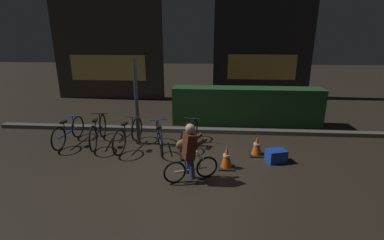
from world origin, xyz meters
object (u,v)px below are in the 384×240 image
Objects in this scene: traffic_cone_near at (227,157)px; traffic_cone_far at (257,146)px; parked_bike_center_right at (159,137)px; blue_crate at (276,156)px; street_post at (137,102)px; parked_bike_center_left at (128,135)px; parked_bike_leftmost at (69,132)px; cyclist at (189,152)px; parked_bike_left_mid at (98,131)px; parked_bike_right_mid at (189,134)px.

traffic_cone_near is 1.08m from traffic_cone_far.
parked_bike_center_right is 3.53× the size of blue_crate.
street_post reaches higher than parked_bike_center_left.
parked_bike_center_left is at bearing -90.97° from parked_bike_leftmost.
parked_bike_leftmost is at bearing 130.35° from cyclist.
street_post is 4.42× the size of traffic_cone_near.
traffic_cone_near is (2.36, -1.30, -0.92)m from street_post.
parked_bike_leftmost is 5.50m from blue_crate.
parked_bike_right_mid is at bearing -96.23° from parked_bike_left_mid.
parked_bike_left_mid reaches higher than parked_bike_center_right.
parked_bike_left_mid is 3.40× the size of traffic_cone_far.
parked_bike_center_left is 1.08× the size of parked_bike_center_right.
street_post reaches higher than parked_bike_right_mid.
parked_bike_left_mid is 1.03× the size of parked_bike_center_left.
parked_bike_leftmost is 1.07× the size of parked_bike_right_mid.
cyclist reaches higher than parked_bike_leftmost.
parked_bike_right_mid is 1.20× the size of cyclist.
parked_bike_left_mid reaches higher than blue_crate.
parked_bike_leftmost is 0.95× the size of parked_bike_center_left.
cyclist is (0.92, -1.55, 0.29)m from parked_bike_center_right.
cyclist is at bearing -139.32° from traffic_cone_far.
parked_bike_right_mid is 1.56m from traffic_cone_near.
parked_bike_right_mid reaches higher than blue_crate.
cyclist is at bearing -50.58° from street_post.
parked_bike_right_mid is (3.31, 0.10, -0.01)m from parked_bike_leftmost.
cyclist reaches higher than parked_bike_right_mid.
parked_bike_leftmost is 2.55m from parked_bike_center_right.
traffic_cone_near is at bearing -134.32° from parked_bike_center_right.
parked_bike_center_left is (0.90, -0.19, -0.01)m from parked_bike_left_mid.
street_post is 4.64× the size of traffic_cone_far.
street_post is at bearing 165.78° from blue_crate.
parked_bike_left_mid is (0.82, 0.03, 0.03)m from parked_bike_leftmost.
parked_bike_center_left is 1.34× the size of cyclist.
parked_bike_left_mid is at bearing 67.47° from parked_bike_center_right.
traffic_cone_far is at bearing -109.91° from parked_bike_center_right.
parked_bike_center_right is at bearing -90.08° from parked_bike_leftmost.
parked_bike_left_mid reaches higher than parked_bike_leftmost.
parked_bike_right_mid reaches higher than traffic_cone_far.
parked_bike_center_left is at bearing 158.83° from traffic_cone_near.
parked_bike_leftmost is at bearing 175.58° from traffic_cone_far.
traffic_cone_near is (0.95, -1.24, -0.07)m from parked_bike_right_mid.
parked_bike_center_left is at bearing 112.13° from parked_bike_right_mid.
parked_bike_center_left is at bearing -109.57° from parked_bike_left_mid.
parked_bike_right_mid is 2.31m from blue_crate.
traffic_cone_near is 0.43× the size of cyclist.
street_post is at bearing -80.98° from parked_bike_leftmost.
parked_bike_left_mid is at bearing -173.15° from street_post.
street_post is 1.40× the size of parked_bike_center_left.
parked_bike_left_mid is 3.24× the size of traffic_cone_near.
parked_bike_center_left is 3.15× the size of traffic_cone_near.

